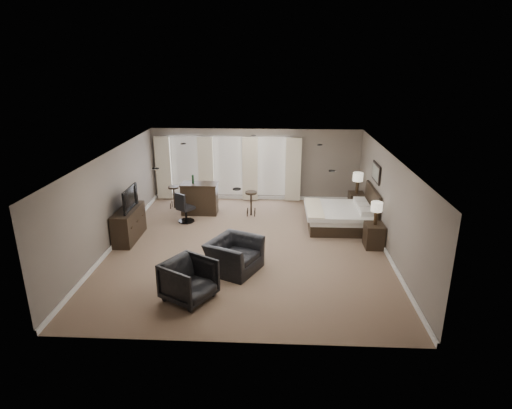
{
  "coord_description": "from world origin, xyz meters",
  "views": [
    {
      "loc": [
        0.77,
        -10.85,
        4.98
      ],
      "look_at": [
        0.2,
        0.4,
        1.1
      ],
      "focal_mm": 30.0,
      "sensor_mm": 36.0,
      "label": 1
    }
  ],
  "objects_px": {
    "nightstand_far": "(356,202)",
    "bar_counter": "(200,198)",
    "dresser": "(129,224)",
    "desk_chair": "(186,207)",
    "armchair_far": "(189,279)",
    "tv": "(127,207)",
    "armchair_near": "(234,250)",
    "bar_stool_right": "(251,204)",
    "bed": "(335,208)",
    "nightstand_near": "(374,236)",
    "bar_stool_left": "(174,197)",
    "lamp_near": "(376,213)",
    "lamp_far": "(357,183)"
  },
  "relations": [
    {
      "from": "nightstand_near",
      "to": "armchair_far",
      "type": "relative_size",
      "value": 0.67
    },
    {
      "from": "nightstand_near",
      "to": "dresser",
      "type": "height_order",
      "value": "dresser"
    },
    {
      "from": "nightstand_far",
      "to": "bar_counter",
      "type": "relative_size",
      "value": 0.54
    },
    {
      "from": "bar_counter",
      "to": "tv",
      "type": "bearing_deg",
      "value": -126.6
    },
    {
      "from": "lamp_near",
      "to": "lamp_far",
      "type": "xyz_separation_m",
      "value": [
        0.0,
        2.9,
        0.02
      ]
    },
    {
      "from": "bed",
      "to": "nightstand_far",
      "type": "bearing_deg",
      "value": 58.46
    },
    {
      "from": "lamp_near",
      "to": "dresser",
      "type": "bearing_deg",
      "value": 178.33
    },
    {
      "from": "bar_stool_right",
      "to": "dresser",
      "type": "bearing_deg",
      "value": -147.65
    },
    {
      "from": "lamp_far",
      "to": "bar_counter",
      "type": "height_order",
      "value": "lamp_far"
    },
    {
      "from": "tv",
      "to": "desk_chair",
      "type": "relative_size",
      "value": 1.12
    },
    {
      "from": "armchair_far",
      "to": "desk_chair",
      "type": "xyz_separation_m",
      "value": [
        -1.02,
        4.57,
        0.0
      ]
    },
    {
      "from": "desk_chair",
      "to": "lamp_far",
      "type": "bearing_deg",
      "value": -130.58
    },
    {
      "from": "bar_stool_right",
      "to": "bed",
      "type": "bearing_deg",
      "value": -18.64
    },
    {
      "from": "dresser",
      "to": "desk_chair",
      "type": "bearing_deg",
      "value": 46.71
    },
    {
      "from": "bar_stool_left",
      "to": "armchair_far",
      "type": "bearing_deg",
      "value": -73.85
    },
    {
      "from": "dresser",
      "to": "armchair_far",
      "type": "distance_m",
      "value": 3.94
    },
    {
      "from": "nightstand_far",
      "to": "armchair_near",
      "type": "relative_size",
      "value": 0.53
    },
    {
      "from": "nightstand_near",
      "to": "nightstand_far",
      "type": "distance_m",
      "value": 2.9
    },
    {
      "from": "armchair_far",
      "to": "bar_stool_right",
      "type": "relative_size",
      "value": 1.21
    },
    {
      "from": "bed",
      "to": "armchair_near",
      "type": "relative_size",
      "value": 1.61
    },
    {
      "from": "nightstand_near",
      "to": "tv",
      "type": "distance_m",
      "value": 6.95
    },
    {
      "from": "bed",
      "to": "armchair_far",
      "type": "relative_size",
      "value": 2.0
    },
    {
      "from": "armchair_far",
      "to": "desk_chair",
      "type": "height_order",
      "value": "desk_chair"
    },
    {
      "from": "lamp_far",
      "to": "tv",
      "type": "distance_m",
      "value": 7.43
    },
    {
      "from": "desk_chair",
      "to": "bar_counter",
      "type": "bearing_deg",
      "value": -74.48
    },
    {
      "from": "lamp_near",
      "to": "bar_stool_right",
      "type": "distance_m",
      "value": 4.28
    },
    {
      "from": "bed",
      "to": "desk_chair",
      "type": "distance_m",
      "value": 4.69
    },
    {
      "from": "tv",
      "to": "armchair_near",
      "type": "bearing_deg",
      "value": -118.81
    },
    {
      "from": "lamp_near",
      "to": "tv",
      "type": "distance_m",
      "value": 6.92
    },
    {
      "from": "nightstand_far",
      "to": "bar_counter",
      "type": "xyz_separation_m",
      "value": [
        -5.26,
        -0.47,
        0.2
      ]
    },
    {
      "from": "bar_counter",
      "to": "bar_stool_left",
      "type": "xyz_separation_m",
      "value": [
        -0.99,
        0.51,
        -0.14
      ]
    },
    {
      "from": "bar_stool_right",
      "to": "armchair_far",
      "type": "bearing_deg",
      "value": -100.86
    },
    {
      "from": "armchair_near",
      "to": "bar_stool_right",
      "type": "bearing_deg",
      "value": 23.59
    },
    {
      "from": "bed",
      "to": "tv",
      "type": "distance_m",
      "value": 6.17
    },
    {
      "from": "lamp_far",
      "to": "armchair_near",
      "type": "xyz_separation_m",
      "value": [
        -3.71,
        -4.46,
        -0.47
      ]
    },
    {
      "from": "armchair_far",
      "to": "bar_stool_right",
      "type": "xyz_separation_m",
      "value": [
        1.01,
        5.29,
        -0.09
      ]
    },
    {
      "from": "nightstand_near",
      "to": "tv",
      "type": "bearing_deg",
      "value": 178.33
    },
    {
      "from": "tv",
      "to": "armchair_far",
      "type": "bearing_deg",
      "value": -143.0
    },
    {
      "from": "bar_counter",
      "to": "dresser",
      "type": "bearing_deg",
      "value": -126.6
    },
    {
      "from": "armchair_near",
      "to": "nightstand_near",
      "type": "bearing_deg",
      "value": -41.02
    },
    {
      "from": "dresser",
      "to": "bar_stool_left",
      "type": "distance_m",
      "value": 2.82
    },
    {
      "from": "tv",
      "to": "bar_counter",
      "type": "bearing_deg",
      "value": -36.6
    },
    {
      "from": "bed",
      "to": "nightstand_far",
      "type": "xyz_separation_m",
      "value": [
        0.89,
        1.45,
        -0.3
      ]
    },
    {
      "from": "lamp_near",
      "to": "bar_stool_left",
      "type": "relative_size",
      "value": 0.82
    },
    {
      "from": "nightstand_far",
      "to": "bar_counter",
      "type": "bearing_deg",
      "value": -174.9
    },
    {
      "from": "armchair_near",
      "to": "armchair_far",
      "type": "height_order",
      "value": "armchair_near"
    },
    {
      "from": "nightstand_near",
      "to": "lamp_near",
      "type": "xyz_separation_m",
      "value": [
        0.0,
        0.0,
        0.65
      ]
    },
    {
      "from": "armchair_far",
      "to": "dresser",
      "type": "bearing_deg",
      "value": 68.0
    },
    {
      "from": "armchair_far",
      "to": "tv",
      "type": "bearing_deg",
      "value": 68.0
    },
    {
      "from": "dresser",
      "to": "desk_chair",
      "type": "xyz_separation_m",
      "value": [
        1.35,
        1.43,
        0.04
      ]
    }
  ]
}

